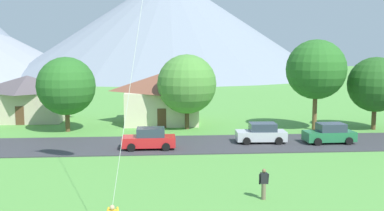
# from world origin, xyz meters

# --- Properties ---
(road_strip) EXTENTS (160.00, 7.21, 0.08)m
(road_strip) POSITION_xyz_m (0.00, 27.59, 0.04)
(road_strip) COLOR #38383D
(road_strip) RESTS_ON ground
(mountain_central_ridge) EXTENTS (98.14, 98.14, 31.85)m
(mountain_central_ridge) POSITION_xyz_m (0.67, 133.54, 15.93)
(mountain_central_ridge) COLOR gray
(mountain_central_ridge) RESTS_ON ground
(house_leftmost) EXTENTS (8.24, 7.52, 5.42)m
(house_leftmost) POSITION_xyz_m (-2.32, 39.24, 2.80)
(house_leftmost) COLOR beige
(house_leftmost) RESTS_ON ground
(house_left_center) EXTENTS (8.74, 6.80, 5.08)m
(house_left_center) POSITION_xyz_m (-17.33, 41.82, 2.63)
(house_left_center) COLOR beige
(house_left_center) RESTS_ON ground
(tree_near_left) EXTENTS (5.91, 5.91, 7.51)m
(tree_near_left) POSITION_xyz_m (0.21, 34.94, 4.54)
(tree_near_left) COLOR #4C3823
(tree_near_left) RESTS_ON ground
(tree_center) EXTENTS (5.89, 5.89, 8.96)m
(tree_center) POSITION_xyz_m (12.86, 33.63, 6.01)
(tree_center) COLOR brown
(tree_center) RESTS_ON ground
(tree_right_of_center) EXTENTS (5.45, 5.45, 7.25)m
(tree_right_of_center) POSITION_xyz_m (18.82, 33.30, 4.52)
(tree_right_of_center) COLOR brown
(tree_right_of_center) RESTS_ON ground
(tree_near_right) EXTENTS (5.63, 5.63, 7.28)m
(tree_near_right) POSITION_xyz_m (-11.49, 34.48, 4.45)
(tree_near_right) COLOR brown
(tree_near_right) RESTS_ON ground
(parked_car_green_west_end) EXTENTS (4.26, 2.19, 1.68)m
(parked_car_green_west_end) POSITION_xyz_m (11.85, 27.12, 0.87)
(parked_car_green_west_end) COLOR #237042
(parked_car_green_west_end) RESTS_ON road_strip
(parked_car_silver_mid_west) EXTENTS (4.26, 2.20, 1.68)m
(parked_car_silver_mid_west) POSITION_xyz_m (6.11, 27.70, 0.87)
(parked_car_silver_mid_west) COLOR #B7BCC1
(parked_car_silver_mid_west) RESTS_ON road_strip
(parked_car_red_east_end) EXTENTS (4.20, 2.09, 1.68)m
(parked_car_red_east_end) POSITION_xyz_m (-3.36, 26.05, 0.87)
(parked_car_red_east_end) COLOR red
(parked_car_red_east_end) RESTS_ON road_strip
(watcher_person) EXTENTS (0.56, 0.24, 1.68)m
(watcher_person) POSITION_xyz_m (2.98, 13.78, 0.88)
(watcher_person) COLOR #70604C
(watcher_person) RESTS_ON ground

